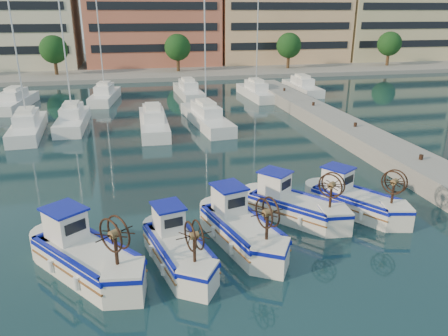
% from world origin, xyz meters
% --- Properties ---
extents(ground, '(300.00, 300.00, 0.00)m').
position_xyz_m(ground, '(0.00, 0.00, 0.00)').
color(ground, '#193A42').
rests_on(ground, ground).
extents(quay, '(3.00, 60.00, 1.20)m').
position_xyz_m(quay, '(13.00, 8.00, 0.60)').
color(quay, gray).
rests_on(quay, ground).
extents(waterfront, '(180.00, 40.00, 25.60)m').
position_xyz_m(waterfront, '(9.23, 65.04, 11.10)').
color(waterfront, gray).
rests_on(waterfront, ground).
extents(yacht_marina, '(39.27, 23.71, 11.50)m').
position_xyz_m(yacht_marina, '(-2.83, 27.88, 0.53)').
color(yacht_marina, white).
rests_on(yacht_marina, ground).
extents(fishing_boat_a, '(4.41, 4.89, 3.04)m').
position_xyz_m(fishing_boat_a, '(-5.74, -0.24, 0.84)').
color(fishing_boat_a, white).
rests_on(fishing_boat_a, ground).
extents(fishing_boat_b, '(2.66, 4.44, 2.69)m').
position_xyz_m(fishing_boat_b, '(-2.21, -0.28, 0.74)').
color(fishing_boat_b, white).
rests_on(fishing_boat_b, ground).
extents(fishing_boat_c, '(3.02, 4.83, 2.93)m').
position_xyz_m(fishing_boat_c, '(0.63, 0.71, 0.81)').
color(fishing_boat_c, white).
rests_on(fishing_boat_c, ground).
extents(fishing_boat_d, '(4.12, 4.44, 2.79)m').
position_xyz_m(fishing_boat_d, '(3.66, 2.54, 0.77)').
color(fishing_boat_d, white).
rests_on(fishing_boat_d, ground).
extents(fishing_boat_e, '(3.76, 4.48, 2.74)m').
position_xyz_m(fishing_boat_e, '(6.88, 2.50, 0.75)').
color(fishing_boat_e, white).
rests_on(fishing_boat_e, ground).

